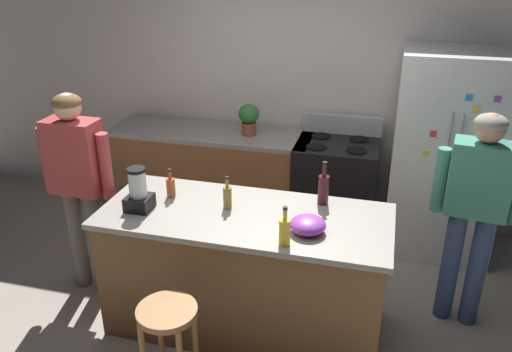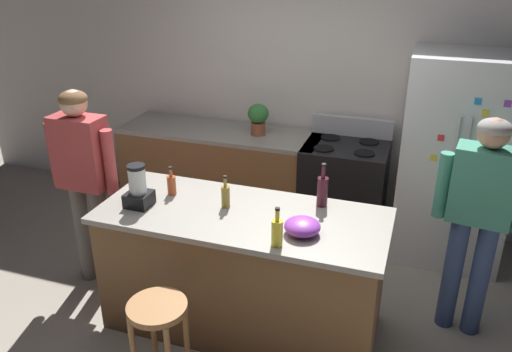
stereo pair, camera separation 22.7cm
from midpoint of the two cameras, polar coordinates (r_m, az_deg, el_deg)
name	(u,v)px [view 2 (the right image)]	position (r m, az deg, el deg)	size (l,w,h in m)	color
ground_plane	(243,322)	(4.04, 0.25, -15.84)	(14.00, 14.00, 0.00)	#9E9384
back_wall	(311,85)	(5.14, 7.31, 9.91)	(8.00, 0.10, 2.70)	silver
kitchen_island	(243,270)	(3.76, 0.26, -10.38)	(1.98, 0.83, 0.93)	brown
back_counter_run	(221,173)	(5.28, -2.63, 0.29)	(2.00, 0.64, 0.93)	brown
refrigerator	(455,161)	(4.76, 22.40, 1.53)	(0.90, 0.73, 1.82)	silver
stove_range	(343,190)	(4.97, 10.90, -1.59)	(0.76, 0.65, 1.11)	black
person_by_island_left	(84,172)	(4.18, -17.00, 0.45)	(0.59, 0.23, 1.64)	#66605B
person_by_sink_right	(479,209)	(3.81, 24.94, -3.35)	(0.60, 0.27, 1.62)	#384C7A
bar_stool	(159,325)	(3.25, -8.64, -15.96)	(0.36, 0.36, 0.67)	#9E6B3D
potted_plant	(258,117)	(4.93, 1.57, 6.48)	(0.20, 0.20, 0.30)	brown
blender_appliance	(138,189)	(3.63, -11.13, -1.43)	(0.17, 0.17, 0.31)	black
bottle_soda	(277,232)	(3.12, 4.43, -6.18)	(0.07, 0.07, 0.26)	yellow
bottle_cooking_sauce	(172,184)	(3.78, -7.60, -0.95)	(0.06, 0.06, 0.22)	#B24C26
bottle_vinegar	(226,196)	(3.56, -1.55, -2.21)	(0.06, 0.06, 0.24)	olive
bottle_wine	(322,190)	(3.61, 9.13, -1.60)	(0.08, 0.08, 0.32)	#471923
mixing_bowl	(302,226)	(3.28, 7.11, -5.57)	(0.23, 0.23, 0.10)	purple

